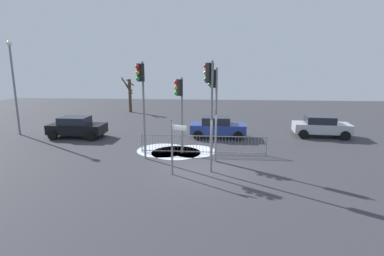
{
  "coord_description": "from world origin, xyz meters",
  "views": [
    {
      "loc": [
        0.69,
        -13.92,
        5.0
      ],
      "look_at": [
        -0.59,
        2.22,
        1.59
      ],
      "focal_mm": 28.2,
      "sensor_mm": 36.0,
      "label": 1
    }
  ],
  "objects_px": {
    "car_black_trailing": "(77,127)",
    "bare_tree_left": "(130,94)",
    "traffic_light_rear_left": "(142,89)",
    "direction_sign_post": "(173,144)",
    "car_blue_far": "(218,127)",
    "street_lamp": "(13,78)",
    "traffic_light_mid_right": "(214,94)",
    "car_silver_mid": "(321,126)",
    "traffic_light_rear_right": "(210,92)",
    "traffic_light_foreground_left": "(180,98)"
  },
  "relations": [
    {
      "from": "traffic_light_mid_right",
      "to": "traffic_light_rear_right",
      "type": "height_order",
      "value": "traffic_light_rear_right"
    },
    {
      "from": "traffic_light_foreground_left",
      "to": "car_silver_mid",
      "type": "bearing_deg",
      "value": -107.29
    },
    {
      "from": "traffic_light_rear_right",
      "to": "car_blue_far",
      "type": "height_order",
      "value": "traffic_light_rear_right"
    },
    {
      "from": "traffic_light_rear_left",
      "to": "direction_sign_post",
      "type": "xyz_separation_m",
      "value": [
        1.93,
        -2.21,
        -2.29
      ]
    },
    {
      "from": "traffic_light_rear_right",
      "to": "traffic_light_foreground_left",
      "type": "bearing_deg",
      "value": 75.96
    },
    {
      "from": "car_blue_far",
      "to": "street_lamp",
      "type": "relative_size",
      "value": 0.58
    },
    {
      "from": "traffic_light_mid_right",
      "to": "car_silver_mid",
      "type": "xyz_separation_m",
      "value": [
        7.52,
        6.15,
        -2.79
      ]
    },
    {
      "from": "traffic_light_mid_right",
      "to": "car_blue_far",
      "type": "height_order",
      "value": "traffic_light_mid_right"
    },
    {
      "from": "direction_sign_post",
      "to": "traffic_light_rear_left",
      "type": "bearing_deg",
      "value": 152.62
    },
    {
      "from": "traffic_light_foreground_left",
      "to": "car_silver_mid",
      "type": "xyz_separation_m",
      "value": [
        9.42,
        4.89,
        -2.4
      ]
    },
    {
      "from": "car_black_trailing",
      "to": "car_blue_far",
      "type": "distance_m",
      "value": 9.83
    },
    {
      "from": "traffic_light_rear_right",
      "to": "car_blue_far",
      "type": "relative_size",
      "value": 1.35
    },
    {
      "from": "traffic_light_foreground_left",
      "to": "car_silver_mid",
      "type": "distance_m",
      "value": 10.88
    },
    {
      "from": "traffic_light_mid_right",
      "to": "car_silver_mid",
      "type": "height_order",
      "value": "traffic_light_mid_right"
    },
    {
      "from": "bare_tree_left",
      "to": "car_silver_mid",
      "type": "bearing_deg",
      "value": -30.99
    },
    {
      "from": "traffic_light_mid_right",
      "to": "street_lamp",
      "type": "xyz_separation_m",
      "value": [
        -14.17,
        5.1,
        0.5
      ]
    },
    {
      "from": "traffic_light_mid_right",
      "to": "traffic_light_rear_right",
      "type": "relative_size",
      "value": 0.94
    },
    {
      "from": "traffic_light_mid_right",
      "to": "car_silver_mid",
      "type": "bearing_deg",
      "value": -17.98
    },
    {
      "from": "traffic_light_rear_right",
      "to": "car_silver_mid",
      "type": "distance_m",
      "value": 11.3
    },
    {
      "from": "traffic_light_rear_right",
      "to": "car_black_trailing",
      "type": "bearing_deg",
      "value": 101.53
    },
    {
      "from": "traffic_light_rear_right",
      "to": "direction_sign_post",
      "type": "height_order",
      "value": "traffic_light_rear_right"
    },
    {
      "from": "traffic_light_rear_right",
      "to": "car_blue_far",
      "type": "distance_m",
      "value": 7.54
    },
    {
      "from": "car_black_trailing",
      "to": "traffic_light_rear_left",
      "type": "bearing_deg",
      "value": -36.34
    },
    {
      "from": "traffic_light_mid_right",
      "to": "car_blue_far",
      "type": "bearing_deg",
      "value": 30.16
    },
    {
      "from": "car_black_trailing",
      "to": "car_blue_far",
      "type": "height_order",
      "value": "same"
    },
    {
      "from": "traffic_light_foreground_left",
      "to": "traffic_light_mid_right",
      "type": "xyz_separation_m",
      "value": [
        1.9,
        -1.25,
        0.39
      ]
    },
    {
      "from": "car_black_trailing",
      "to": "bare_tree_left",
      "type": "distance_m",
      "value": 11.66
    },
    {
      "from": "traffic_light_mid_right",
      "to": "street_lamp",
      "type": "bearing_deg",
      "value": 102.94
    },
    {
      "from": "direction_sign_post",
      "to": "car_silver_mid",
      "type": "bearing_deg",
      "value": 63.25
    },
    {
      "from": "traffic_light_rear_right",
      "to": "car_silver_mid",
      "type": "height_order",
      "value": "traffic_light_rear_right"
    },
    {
      "from": "car_black_trailing",
      "to": "direction_sign_post",
      "type": "bearing_deg",
      "value": -39.49
    },
    {
      "from": "traffic_light_mid_right",
      "to": "car_silver_mid",
      "type": "distance_m",
      "value": 10.1
    },
    {
      "from": "traffic_light_rear_left",
      "to": "car_black_trailing",
      "type": "height_order",
      "value": "traffic_light_rear_left"
    },
    {
      "from": "car_black_trailing",
      "to": "car_blue_far",
      "type": "bearing_deg",
      "value": 6.26
    },
    {
      "from": "traffic_light_mid_right",
      "to": "direction_sign_post",
      "type": "distance_m",
      "value": 3.52
    },
    {
      "from": "traffic_light_mid_right",
      "to": "car_blue_far",
      "type": "distance_m",
      "value": 6.04
    },
    {
      "from": "traffic_light_mid_right",
      "to": "traffic_light_rear_left",
      "type": "distance_m",
      "value": 3.74
    },
    {
      "from": "direction_sign_post",
      "to": "car_black_trailing",
      "type": "relative_size",
      "value": 0.68
    },
    {
      "from": "car_silver_mid",
      "to": "car_blue_far",
      "type": "height_order",
      "value": "same"
    },
    {
      "from": "car_blue_far",
      "to": "bare_tree_left",
      "type": "xyz_separation_m",
      "value": [
        -9.3,
        10.75,
        1.19
      ]
    },
    {
      "from": "traffic_light_rear_left",
      "to": "direction_sign_post",
      "type": "bearing_deg",
      "value": 155.38
    },
    {
      "from": "traffic_light_rear_left",
      "to": "traffic_light_rear_right",
      "type": "height_order",
      "value": "traffic_light_rear_right"
    },
    {
      "from": "direction_sign_post",
      "to": "traffic_light_foreground_left",
      "type": "bearing_deg",
      "value": 113.09
    },
    {
      "from": "traffic_light_rear_left",
      "to": "car_blue_far",
      "type": "xyz_separation_m",
      "value": [
        3.97,
        5.33,
        -3.0
      ]
    },
    {
      "from": "traffic_light_mid_right",
      "to": "traffic_light_foreground_left",
      "type": "bearing_deg",
      "value": 89.36
    },
    {
      "from": "street_lamp",
      "to": "bare_tree_left",
      "type": "height_order",
      "value": "street_lamp"
    },
    {
      "from": "traffic_light_foreground_left",
      "to": "street_lamp",
      "type": "bearing_deg",
      "value": 27.84
    },
    {
      "from": "traffic_light_mid_right",
      "to": "traffic_light_rear_left",
      "type": "height_order",
      "value": "traffic_light_rear_left"
    },
    {
      "from": "traffic_light_mid_right",
      "to": "bare_tree_left",
      "type": "distance_m",
      "value": 18.55
    },
    {
      "from": "car_black_trailing",
      "to": "bare_tree_left",
      "type": "bearing_deg",
      "value": 89.0
    }
  ]
}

